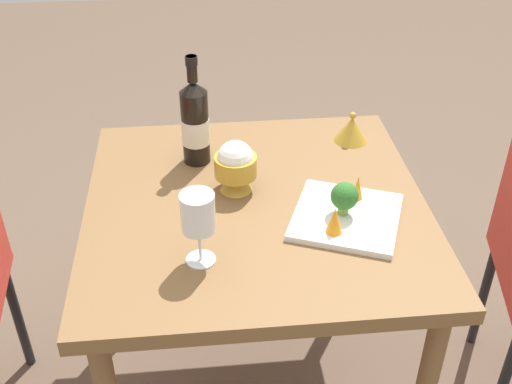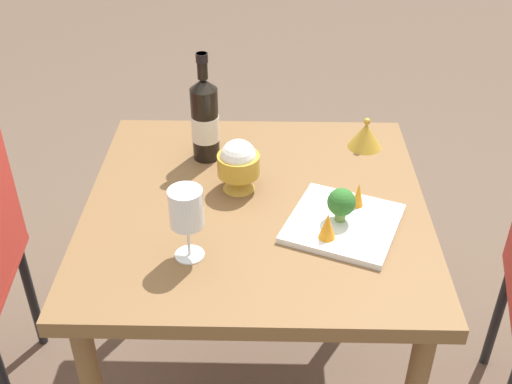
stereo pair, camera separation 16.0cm
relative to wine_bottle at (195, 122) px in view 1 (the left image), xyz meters
The scene contains 9 objects.
dining_table 0.33m from the wine_bottle, 33.63° to the left, with size 0.86×0.86×0.72m.
wine_bottle is the anchor object (origin of this frame).
wine_glass 0.43m from the wine_bottle, ahead, with size 0.08×0.08×0.18m.
rice_bowl 0.19m from the wine_bottle, 32.12° to the left, with size 0.11×0.11×0.14m.
rice_bowl_lid 0.47m from the wine_bottle, 98.40° to the left, with size 0.10×0.10×0.09m.
serving_plate 0.49m from the wine_bottle, 48.65° to the left, with size 0.33×0.33×0.02m.
broccoli_floret 0.47m from the wine_bottle, 48.39° to the left, with size 0.07×0.07×0.09m.
carrot_garnish_left 0.47m from the wine_bottle, 57.90° to the left, with size 0.03×0.03×0.06m.
carrot_garnish_right 0.50m from the wine_bottle, 39.43° to the left, with size 0.04×0.04×0.07m.
Camera 1 is at (1.31, -0.13, 1.66)m, focal length 44.47 mm.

